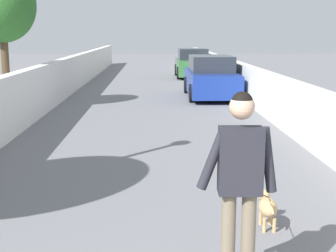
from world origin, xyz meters
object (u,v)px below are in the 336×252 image
Objects in this scene: person_skateboarder at (240,175)px; car_near at (211,78)px; car_far at (193,64)px; dog at (267,206)px; tree_left_mid at (2,6)px.

person_skateboarder is 13.85m from car_near.
car_near is 8.27m from car_far.
car_near is at bearing -3.58° from dog.
tree_left_mid reaches higher than car_near.
dog is at bearing 177.86° from car_far.
tree_left_mid is 11.22m from dog.
tree_left_mid is 2.34× the size of dog.
dog is 12.28m from car_near.
dog is (1.53, -0.64, -0.87)m from person_skateboarder.
dog is at bearing -22.55° from person_skateboarder.
tree_left_mid is 13.37m from car_far.
car_far reaches higher than dog.
dog is at bearing 176.42° from car_near.
person_skateboarder is at bearing -154.08° from tree_left_mid.
person_skateboarder is 0.42× the size of car_near.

